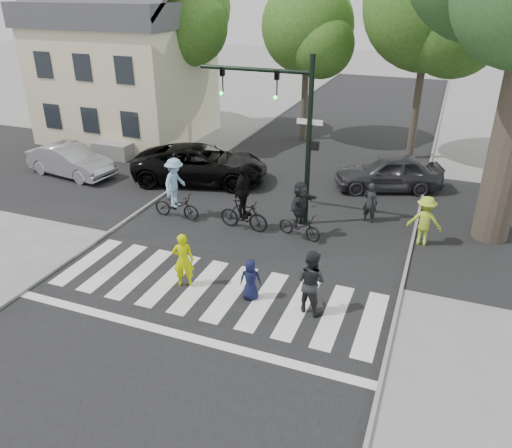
{
  "coord_description": "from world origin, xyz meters",
  "views": [
    {
      "loc": [
        5.52,
        -9.93,
        8.02
      ],
      "look_at": [
        0.5,
        3.0,
        1.3
      ],
      "focal_mm": 35.0,
      "sensor_mm": 36.0,
      "label": 1
    }
  ],
  "objects_px": {
    "car_grey": "(388,172)",
    "traffic_signal": "(286,117)",
    "car_suv": "(201,164)",
    "pedestrian_adult": "(311,282)",
    "cyclist_mid": "(244,204)",
    "pedestrian_woman": "(183,260)",
    "pedestrian_child": "(250,279)",
    "cyclist_left": "(176,193)",
    "car_silver": "(70,160)",
    "cyclist_right": "(300,213)"
  },
  "relations": [
    {
      "from": "traffic_signal",
      "to": "pedestrian_woman",
      "type": "distance_m",
      "value": 6.25
    },
    {
      "from": "pedestrian_adult",
      "to": "car_suv",
      "type": "distance_m",
      "value": 10.51
    },
    {
      "from": "traffic_signal",
      "to": "pedestrian_child",
      "type": "xyz_separation_m",
      "value": [
        0.77,
        -5.23,
        -3.29
      ]
    },
    {
      "from": "pedestrian_woman",
      "to": "traffic_signal",
      "type": "bearing_deg",
      "value": -126.25
    },
    {
      "from": "pedestrian_adult",
      "to": "cyclist_right",
      "type": "relative_size",
      "value": 0.88
    },
    {
      "from": "car_suv",
      "to": "car_grey",
      "type": "relative_size",
      "value": 1.31
    },
    {
      "from": "pedestrian_woman",
      "to": "car_silver",
      "type": "bearing_deg",
      "value": -56.9
    },
    {
      "from": "cyclist_left",
      "to": "car_silver",
      "type": "distance_m",
      "value": 7.2
    },
    {
      "from": "pedestrian_woman",
      "to": "car_silver",
      "type": "xyz_separation_m",
      "value": [
        -9.33,
        6.37,
        -0.13
      ]
    },
    {
      "from": "cyclist_left",
      "to": "cyclist_mid",
      "type": "height_order",
      "value": "cyclist_mid"
    },
    {
      "from": "car_silver",
      "to": "pedestrian_child",
      "type": "bearing_deg",
      "value": -110.81
    },
    {
      "from": "pedestrian_child",
      "to": "car_grey",
      "type": "bearing_deg",
      "value": -121.08
    },
    {
      "from": "traffic_signal",
      "to": "car_silver",
      "type": "distance_m",
      "value": 11.14
    },
    {
      "from": "cyclist_mid",
      "to": "car_silver",
      "type": "xyz_separation_m",
      "value": [
        -9.53,
        2.32,
        -0.29
      ]
    },
    {
      "from": "pedestrian_adult",
      "to": "pedestrian_woman",
      "type": "bearing_deg",
      "value": 18.45
    },
    {
      "from": "traffic_signal",
      "to": "pedestrian_adult",
      "type": "height_order",
      "value": "traffic_signal"
    },
    {
      "from": "car_suv",
      "to": "car_grey",
      "type": "height_order",
      "value": "car_suv"
    },
    {
      "from": "pedestrian_adult",
      "to": "cyclist_left",
      "type": "height_order",
      "value": "cyclist_left"
    },
    {
      "from": "pedestrian_adult",
      "to": "car_silver",
      "type": "height_order",
      "value": "pedestrian_adult"
    },
    {
      "from": "pedestrian_child",
      "to": "car_suv",
      "type": "height_order",
      "value": "car_suv"
    },
    {
      "from": "traffic_signal",
      "to": "cyclist_left",
      "type": "height_order",
      "value": "traffic_signal"
    },
    {
      "from": "cyclist_right",
      "to": "cyclist_mid",
      "type": "bearing_deg",
      "value": -176.71
    },
    {
      "from": "cyclist_left",
      "to": "car_grey",
      "type": "distance_m",
      "value": 9.08
    },
    {
      "from": "cyclist_mid",
      "to": "car_suv",
      "type": "relative_size",
      "value": 0.41
    },
    {
      "from": "pedestrian_woman",
      "to": "car_silver",
      "type": "height_order",
      "value": "pedestrian_woman"
    },
    {
      "from": "traffic_signal",
      "to": "pedestrian_child",
      "type": "height_order",
      "value": "traffic_signal"
    },
    {
      "from": "pedestrian_adult",
      "to": "car_grey",
      "type": "bearing_deg",
      "value": -77.35
    },
    {
      "from": "pedestrian_woman",
      "to": "car_silver",
      "type": "relative_size",
      "value": 0.39
    },
    {
      "from": "pedestrian_woman",
      "to": "car_grey",
      "type": "height_order",
      "value": "pedestrian_woman"
    },
    {
      "from": "car_grey",
      "to": "traffic_signal",
      "type": "bearing_deg",
      "value": -55.1
    },
    {
      "from": "pedestrian_woman",
      "to": "pedestrian_child",
      "type": "bearing_deg",
      "value": 159.28
    },
    {
      "from": "pedestrian_adult",
      "to": "car_suv",
      "type": "height_order",
      "value": "pedestrian_adult"
    },
    {
      "from": "pedestrian_child",
      "to": "cyclist_mid",
      "type": "distance_m",
      "value": 4.41
    },
    {
      "from": "cyclist_left",
      "to": "car_suv",
      "type": "bearing_deg",
      "value": 103.29
    },
    {
      "from": "traffic_signal",
      "to": "cyclist_mid",
      "type": "relative_size",
      "value": 2.47
    },
    {
      "from": "car_suv",
      "to": "cyclist_right",
      "type": "bearing_deg",
      "value": -136.84
    },
    {
      "from": "pedestrian_woman",
      "to": "cyclist_right",
      "type": "relative_size",
      "value": 0.81
    },
    {
      "from": "car_grey",
      "to": "pedestrian_child",
      "type": "bearing_deg",
      "value": -34.11
    },
    {
      "from": "car_suv",
      "to": "car_silver",
      "type": "distance_m",
      "value": 6.09
    },
    {
      "from": "car_suv",
      "to": "car_silver",
      "type": "height_order",
      "value": "car_suv"
    },
    {
      "from": "pedestrian_adult",
      "to": "cyclist_mid",
      "type": "bearing_deg",
      "value": -31.2
    },
    {
      "from": "cyclist_mid",
      "to": "cyclist_right",
      "type": "height_order",
      "value": "cyclist_mid"
    },
    {
      "from": "cyclist_left",
      "to": "car_grey",
      "type": "bearing_deg",
      "value": 39.87
    },
    {
      "from": "cyclist_right",
      "to": "car_grey",
      "type": "distance_m",
      "value": 6.11
    },
    {
      "from": "pedestrian_adult",
      "to": "car_suv",
      "type": "xyz_separation_m",
      "value": [
        -7.16,
        7.69,
        -0.09
      ]
    },
    {
      "from": "pedestrian_woman",
      "to": "cyclist_mid",
      "type": "height_order",
      "value": "cyclist_mid"
    },
    {
      "from": "cyclist_left",
      "to": "cyclist_right",
      "type": "height_order",
      "value": "cyclist_left"
    },
    {
      "from": "pedestrian_child",
      "to": "cyclist_mid",
      "type": "height_order",
      "value": "cyclist_mid"
    },
    {
      "from": "pedestrian_adult",
      "to": "traffic_signal",
      "type": "bearing_deg",
      "value": -47.83
    },
    {
      "from": "car_grey",
      "to": "cyclist_right",
      "type": "bearing_deg",
      "value": -41.49
    }
  ]
}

